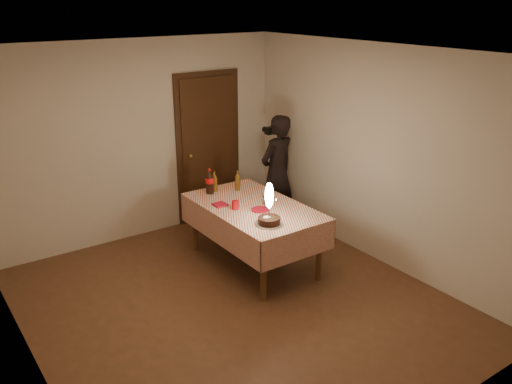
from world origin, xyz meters
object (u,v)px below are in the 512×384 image
clear_cup (266,200)px  amber_bottle_right (238,181)px  red_cup (235,205)px  amber_bottle_left (215,182)px  birthday_cake (269,212)px  photographer (277,172)px  red_plate (260,210)px  dining_table (254,214)px  cola_bottle (210,182)px

clear_cup → amber_bottle_right: size_ratio=0.35×
red_cup → amber_bottle_left: (0.12, 0.66, 0.07)m
birthday_cake → photographer: bearing=49.9°
red_plate → red_cup: size_ratio=2.20×
dining_table → clear_cup: size_ratio=19.11×
amber_bottle_left → birthday_cake: bearing=-92.9°
amber_bottle_right → red_plate: bearing=-102.3°
cola_bottle → amber_bottle_left: bearing=21.1°
dining_table → clear_cup: clear_cup is taller
clear_cup → photographer: size_ratio=0.06×
dining_table → red_plate: size_ratio=7.82×
dining_table → amber_bottle_left: size_ratio=6.75×
amber_bottle_right → photographer: size_ratio=0.16×
amber_bottle_left → photographer: size_ratio=0.16×
dining_table → clear_cup: (0.15, -0.03, 0.15)m
amber_bottle_right → dining_table: bearing=-104.4°
birthday_cake → amber_bottle_right: birthday_cake is taller
dining_table → photographer: 1.22m
dining_table → red_cup: size_ratio=17.20×
red_cup → cola_bottle: cola_bottle is taller
red_plate → amber_bottle_right: bearing=77.7°
birthday_cake → clear_cup: 0.61m
dining_table → amber_bottle_right: size_ratio=6.75×
birthday_cake → amber_bottle_right: size_ratio=1.86×
dining_table → cola_bottle: size_ratio=5.42×
red_plate → dining_table: bearing=85.2°
cola_bottle → photographer: (1.13, 0.11, -0.12)m
clear_cup → cola_bottle: size_ratio=0.28×
red_plate → amber_bottle_left: amber_bottle_left is taller
dining_table → birthday_cake: 0.62m
red_plate → clear_cup: (0.17, 0.12, 0.04)m
red_plate → amber_bottle_left: (-0.10, 0.85, 0.11)m
clear_cup → birthday_cake: bearing=-122.7°
photographer → dining_table: bearing=-140.3°
red_plate → amber_bottle_right: amber_bottle_right is taller
cola_bottle → photographer: bearing=5.8°
clear_cup → photographer: photographer is taller
clear_cup → dining_table: bearing=168.4°
dining_table → amber_bottle_left: bearing=99.1°
dining_table → red_cup: bearing=172.1°
dining_table → red_plate: red_plate is taller
birthday_cake → cola_bottle: 1.20m
amber_bottle_right → photographer: (0.79, 0.22, -0.08)m
red_plate → clear_cup: 0.21m
clear_cup → cola_bottle: cola_bottle is taller
clear_cup → amber_bottle_right: (-0.01, 0.59, 0.07)m
amber_bottle_right → photographer: photographer is taller
amber_bottle_right → clear_cup: bearing=-89.0°
birthday_cake → clear_cup: (0.33, 0.51, -0.09)m
clear_cup → red_cup: bearing=170.6°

